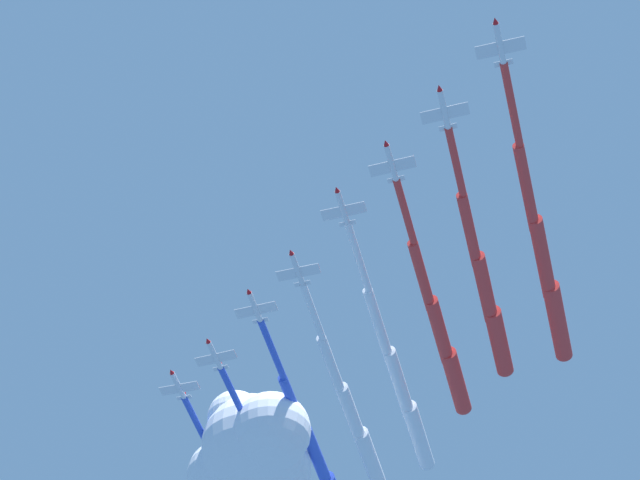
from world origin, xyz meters
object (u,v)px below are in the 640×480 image
object	(u,v)px
jet_port_mid	(401,387)
jet_lead	(544,262)
jet_port_inner	(486,291)
jet_starboard_mid	(353,416)
jet_starboard_inner	(441,333)
jet_port_outer	(319,460)

from	to	relation	value
jet_port_mid	jet_lead	bearing A→B (deg)	172.53
jet_port_inner	jet_starboard_mid	size ratio (longest dim) A/B	1.00
jet_port_inner	jet_lead	bearing A→B (deg)	-161.74
jet_starboard_mid	jet_starboard_inner	bearing A→B (deg)	174.22
jet_port_inner	jet_starboard_inner	world-z (taller)	jet_starboard_inner
jet_port_mid	jet_port_outer	world-z (taller)	jet_port_mid
jet_lead	jet_starboard_inner	size ratio (longest dim) A/B	1.12
jet_port_mid	jet_starboard_mid	world-z (taller)	jet_port_mid
jet_port_inner	jet_port_mid	xyz separation A→B (m)	(33.80, -9.91, 2.09)
jet_port_mid	jet_starboard_mid	size ratio (longest dim) A/B	1.15
jet_port_outer	jet_port_inner	bearing A→B (deg)	168.80
jet_port_inner	jet_port_outer	distance (m)	64.24
jet_lead	jet_port_mid	bearing A→B (deg)	-7.47
jet_port_outer	jet_lead	bearing A→B (deg)	173.48
jet_lead	jet_port_outer	xyz separation A→B (m)	(74.90, -8.56, -1.55)
jet_lead	jet_starboard_mid	world-z (taller)	jet_lead
jet_lead	jet_port_outer	size ratio (longest dim) A/B	1.03
jet_port_mid	jet_starboard_mid	bearing A→B (deg)	21.46
jet_starboard_inner	jet_lead	bearing A→B (deg)	-177.37
jet_port_inner	jet_starboard_mid	bearing A→B (deg)	-7.27
jet_lead	jet_port_mid	distance (m)	46.07
jet_starboard_mid	jet_port_outer	world-z (taller)	jet_port_outer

